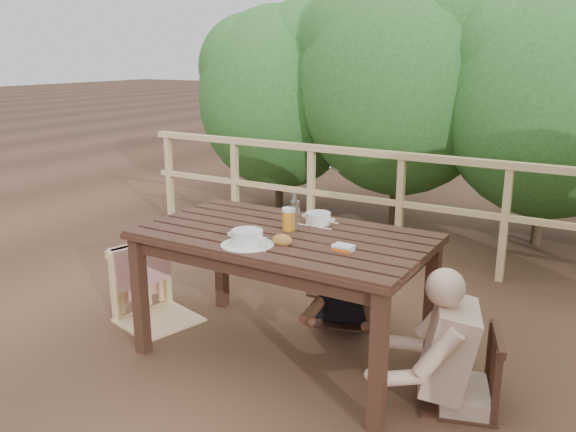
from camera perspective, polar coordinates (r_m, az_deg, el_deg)
The scene contains 15 objects.
ground at distance 3.83m, azimuth -0.39°, elevation -13.25°, with size 60.00×60.00×0.00m, color brown.
table at distance 3.66m, azimuth -0.40°, elevation -7.79°, with size 1.72×0.97×0.79m, color #351E15.
chair_left at distance 4.18m, azimuth -12.73°, elevation -3.68°, with size 0.50×0.50×1.00m, color #DBB77E.
chair_far at distance 4.17m, azimuth 5.88°, elevation -4.63°, with size 0.41×0.41×0.83m, color #351E15.
chair_right at distance 3.31m, azimuth 16.55°, elevation -10.93°, with size 0.41×0.41×0.81m, color #351E15.
woman at distance 4.12m, azimuth 6.08°, elevation -1.92°, with size 0.50×0.61×1.24m, color black, non-canonical shape.
diner_right at distance 3.21m, azimuth 17.38°, elevation -7.40°, with size 0.51×0.63×1.27m, color tan, non-canonical shape.
railing at distance 5.35m, azimuth 10.74°, elevation 0.71°, with size 5.60×0.10×1.01m, color #DBB77E.
hedge_row at distance 6.22m, azimuth 18.98°, elevation 15.20°, with size 6.60×1.60×3.80m, color #2C5F27, non-canonical shape.
soup_near at distance 3.30m, azimuth -3.96°, elevation -2.20°, with size 0.30×0.30×0.10m, color white.
soup_far at distance 3.69m, azimuth 2.93°, elevation -0.32°, with size 0.26×0.26×0.09m, color white.
bread_roll at distance 3.31m, azimuth -0.56°, elevation -2.37°, with size 0.12×0.09×0.07m, color #9B682F.
beer_glass at distance 3.55m, azimuth 0.05°, elevation -0.43°, with size 0.08×0.08×0.15m, color #C36F1C.
bottle at distance 3.52m, azimuth 0.64°, elevation 0.25°, with size 0.06×0.06×0.25m, color silver.
butter_tub at distance 3.21m, azimuth 5.35°, elevation -3.21°, with size 0.11×0.08×0.05m, color silver.
Camera 1 is at (1.74, -2.88, 1.84)m, focal length 36.81 mm.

